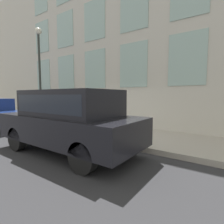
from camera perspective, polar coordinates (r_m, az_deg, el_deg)
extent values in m
plane|color=#2D2D30|center=(6.76, -5.65, -9.95)|extent=(80.00, 80.00, 0.00)
cube|color=#A8A093|center=(7.90, 1.52, -7.02)|extent=(3.00, 60.00, 0.17)
cube|color=beige|center=(9.75, 7.58, 25.87)|extent=(0.30, 40.00, 10.40)
cube|color=#9EBCB2|center=(8.23, 23.24, 15.63)|extent=(0.03, 1.52, 2.19)
cube|color=#9EBCB2|center=(9.11, 6.91, 14.99)|extent=(0.03, 1.52, 2.19)
cube|color=#9EBCB2|center=(10.53, -5.67, 13.70)|extent=(0.03, 1.52, 2.19)
cube|color=#9EBCB2|center=(12.32, -14.83, 12.34)|extent=(0.03, 1.52, 2.19)
cube|color=#9EBCB2|center=(14.33, -21.48, 11.14)|extent=(0.03, 1.52, 2.19)
cube|color=#9EBCB2|center=(9.94, 7.12, 30.84)|extent=(0.03, 1.52, 2.19)
cube|color=#9EBCB2|center=(11.26, -5.81, 27.70)|extent=(0.03, 1.52, 2.19)
cube|color=#9EBCB2|center=(12.95, -15.15, 24.52)|extent=(0.03, 1.52, 2.19)
cube|color=#9EBCB2|center=(14.88, -21.88, 21.75)|extent=(0.03, 1.52, 2.19)
cylinder|color=#2D7260|center=(7.20, -3.75, -7.39)|extent=(0.35, 0.35, 0.04)
cylinder|color=#2D7260|center=(7.14, -3.76, -5.13)|extent=(0.26, 0.26, 0.62)
sphere|color=#2C5D50|center=(7.09, -3.78, -2.67)|extent=(0.27, 0.27, 0.27)
cylinder|color=black|center=(7.08, -3.78, -2.02)|extent=(0.09, 0.09, 0.11)
cylinder|color=#2D7260|center=(7.02, -2.63, -4.69)|extent=(0.09, 0.10, 0.09)
cylinder|color=#2D7260|center=(7.24, -4.87, -4.40)|extent=(0.09, 0.10, 0.09)
cylinder|color=#232328|center=(7.11, 3.53, -5.58)|extent=(0.08, 0.08, 0.52)
cylinder|color=#232328|center=(7.20, 3.98, -5.45)|extent=(0.08, 0.08, 0.52)
cube|color=#72288C|center=(7.08, 3.78, -1.91)|extent=(0.14, 0.10, 0.39)
cylinder|color=#72288C|center=(7.00, 3.35, -1.91)|extent=(0.06, 0.06, 0.37)
cylinder|color=#72288C|center=(7.17, 4.20, -1.74)|extent=(0.06, 0.06, 0.37)
sphere|color=brown|center=(7.05, 3.79, 0.36)|extent=(0.17, 0.17, 0.17)
cylinder|color=black|center=(6.52, -28.59, -7.72)|extent=(0.24, 0.76, 0.76)
cylinder|color=black|center=(7.44, -16.32, -5.70)|extent=(0.24, 0.76, 0.76)
cylinder|color=black|center=(4.16, -9.55, -14.42)|extent=(0.24, 0.76, 0.76)
cylinder|color=black|center=(5.49, 3.62, -9.44)|extent=(0.24, 0.76, 0.76)
cube|color=black|center=(5.69, -14.03, -4.97)|extent=(2.00, 4.78, 0.79)
cube|color=black|center=(5.52, -13.40, 2.92)|extent=(1.76, 2.96, 0.78)
cube|color=#1E232D|center=(5.52, -13.40, 2.92)|extent=(1.77, 2.72, 0.50)
cylinder|color=black|center=(10.50, -28.10, -2.93)|extent=(0.24, 0.76, 0.76)
cylinder|color=#2D332D|center=(10.59, -21.96, -3.42)|extent=(0.26, 0.26, 0.12)
cylinder|color=#2D332D|center=(10.51, -22.44, 9.67)|extent=(0.12, 0.12, 4.94)
sphere|color=silver|center=(11.02, -22.96, 23.14)|extent=(0.36, 0.36, 0.36)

